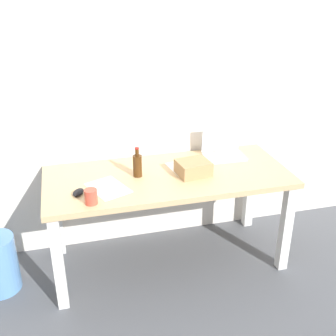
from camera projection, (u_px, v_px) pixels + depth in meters
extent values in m
plane|color=#515459|center=(168.00, 259.00, 3.26)|extent=(8.00, 8.00, 0.00)
cube|color=silver|center=(153.00, 82.00, 3.08)|extent=(5.20, 0.08, 2.60)
cube|color=tan|center=(168.00, 177.00, 2.95)|extent=(1.73, 0.74, 0.04)
cube|color=silver|center=(58.00, 264.00, 2.66)|extent=(0.07, 0.07, 0.70)
cube|color=silver|center=(286.00, 228.00, 3.02)|extent=(0.07, 0.07, 0.70)
cube|color=silver|center=(57.00, 214.00, 3.20)|extent=(0.07, 0.07, 0.70)
cube|color=silver|center=(250.00, 189.00, 3.57)|extent=(0.07, 0.07, 0.70)
cube|color=silver|center=(225.00, 157.00, 3.20)|extent=(0.31, 0.20, 0.02)
cube|color=white|center=(221.00, 138.00, 3.24)|extent=(0.31, 0.03, 0.22)
cylinder|color=#47280F|center=(137.00, 166.00, 2.89)|extent=(0.06, 0.06, 0.16)
cylinder|color=#47280F|center=(137.00, 152.00, 2.85)|extent=(0.03, 0.03, 0.05)
cylinder|color=#B21E19|center=(137.00, 148.00, 2.83)|extent=(0.03, 0.03, 0.01)
ellipsoid|color=black|center=(78.00, 192.00, 2.67)|extent=(0.10, 0.12, 0.03)
cube|color=tan|center=(193.00, 168.00, 2.93)|extent=(0.25, 0.22, 0.10)
cylinder|color=#D84C38|center=(91.00, 197.00, 2.55)|extent=(0.08, 0.08, 0.09)
cube|color=white|center=(186.00, 169.00, 3.03)|extent=(0.26, 0.33, 0.00)
cube|color=white|center=(108.00, 188.00, 2.76)|extent=(0.31, 0.35, 0.00)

